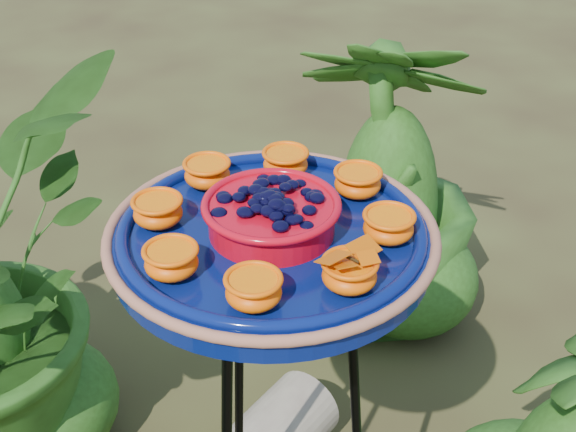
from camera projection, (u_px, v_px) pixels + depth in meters
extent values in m
torus|color=black|center=(272.00, 261.00, 1.17)|extent=(0.26, 0.26, 0.02)
cylinder|color=black|center=(239.00, 412.00, 1.52)|extent=(0.02, 0.09, 0.90)
cylinder|color=#071352|center=(272.00, 243.00, 1.15)|extent=(0.46, 0.46, 0.04)
torus|color=#AE634E|center=(272.00, 232.00, 1.14)|extent=(0.48, 0.48, 0.02)
torus|color=#071352|center=(272.00, 230.00, 1.14)|extent=(0.44, 0.44, 0.02)
cylinder|color=red|center=(271.00, 218.00, 1.13)|extent=(0.18, 0.18, 0.04)
torus|color=red|center=(271.00, 205.00, 1.12)|extent=(0.20, 0.20, 0.01)
ellipsoid|color=black|center=(271.00, 201.00, 1.12)|extent=(0.16, 0.16, 0.03)
ellipsoid|color=#FF4902|center=(358.00, 184.00, 1.22)|extent=(0.07, 0.07, 0.04)
cylinder|color=#FF9405|center=(358.00, 174.00, 1.21)|extent=(0.07, 0.07, 0.01)
ellipsoid|color=#FF4902|center=(286.00, 165.00, 1.27)|extent=(0.07, 0.07, 0.04)
cylinder|color=#FF9405|center=(286.00, 155.00, 1.26)|extent=(0.07, 0.07, 0.01)
ellipsoid|color=#FF4902|center=(207.00, 175.00, 1.24)|extent=(0.07, 0.07, 0.04)
cylinder|color=#FF9405|center=(207.00, 165.00, 1.23)|extent=(0.07, 0.07, 0.01)
ellipsoid|color=#FF4902|center=(158.00, 213.00, 1.15)|extent=(0.07, 0.07, 0.04)
cylinder|color=#FF9405|center=(157.00, 203.00, 1.14)|extent=(0.07, 0.07, 0.01)
ellipsoid|color=#FF4902|center=(171.00, 263.00, 1.05)|extent=(0.07, 0.07, 0.04)
cylinder|color=#FF9405|center=(170.00, 252.00, 1.04)|extent=(0.07, 0.07, 0.01)
ellipsoid|color=#FF4902|center=(254.00, 293.00, 1.00)|extent=(0.07, 0.07, 0.04)
cylinder|color=#FF9405|center=(253.00, 281.00, 0.99)|extent=(0.07, 0.07, 0.01)
ellipsoid|color=#FF4902|center=(349.00, 276.00, 1.02)|extent=(0.07, 0.07, 0.04)
cylinder|color=#FF9405|center=(350.00, 265.00, 1.01)|extent=(0.07, 0.07, 0.01)
ellipsoid|color=#FF4902|center=(388.00, 228.00, 1.12)|extent=(0.07, 0.07, 0.04)
cylinder|color=#FF9405|center=(389.00, 218.00, 1.11)|extent=(0.07, 0.07, 0.01)
cylinder|color=black|center=(350.00, 258.00, 1.01)|extent=(0.01, 0.03, 0.00)
cube|color=#EB5804|center=(334.00, 258.00, 1.00)|extent=(0.05, 0.04, 0.01)
cube|color=#EB5804|center=(364.00, 248.00, 1.02)|extent=(0.05, 0.04, 0.01)
imported|color=#234813|center=(389.00, 179.00, 2.25)|extent=(0.72, 0.72, 0.91)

